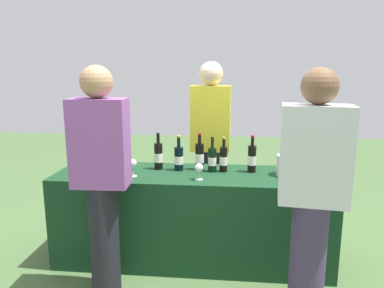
{
  "coord_description": "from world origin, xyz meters",
  "views": [
    {
      "loc": [
        0.29,
        -2.87,
        1.61
      ],
      "look_at": [
        0.0,
        0.0,
        1.02
      ],
      "focal_mm": 33.59,
      "sensor_mm": 36.0,
      "label": 1
    }
  ],
  "objects_px": {
    "wine_bottle_1": "(122,156)",
    "guest_0": "(101,174)",
    "wine_glass_2": "(133,164)",
    "wine_bottle_2": "(158,156)",
    "wine_glass_1": "(123,164)",
    "server_pouring": "(210,141)",
    "wine_bottle_5": "(212,159)",
    "wine_bottle_7": "(252,159)",
    "guest_1": "(312,191)",
    "wine_bottle_3": "(179,158)",
    "wine_glass_3": "(199,168)",
    "wine_bottle_6": "(224,159)",
    "ice_bucket": "(288,165)",
    "wine_glass_0": "(111,165)",
    "wine_bottle_0": "(106,153)"
  },
  "relations": [
    {
      "from": "wine_bottle_0",
      "to": "wine_bottle_6",
      "type": "bearing_deg",
      "value": -4.63
    },
    {
      "from": "wine_bottle_0",
      "to": "server_pouring",
      "type": "distance_m",
      "value": 1.01
    },
    {
      "from": "wine_glass_0",
      "to": "wine_glass_2",
      "type": "bearing_deg",
      "value": 5.61
    },
    {
      "from": "wine_bottle_7",
      "to": "guest_0",
      "type": "bearing_deg",
      "value": -150.23
    },
    {
      "from": "wine_bottle_1",
      "to": "guest_0",
      "type": "xyz_separation_m",
      "value": [
        0.04,
        -0.64,
        0.02
      ]
    },
    {
      "from": "wine_bottle_0",
      "to": "wine_bottle_5",
      "type": "height_order",
      "value": "wine_bottle_0"
    },
    {
      "from": "wine_bottle_3",
      "to": "wine_glass_2",
      "type": "xyz_separation_m",
      "value": [
        -0.34,
        -0.22,
        -0.0
      ]
    },
    {
      "from": "wine_glass_2",
      "to": "wine_bottle_2",
      "type": "bearing_deg",
      "value": 55.9
    },
    {
      "from": "wine_bottle_3",
      "to": "wine_glass_3",
      "type": "relative_size",
      "value": 2.29
    },
    {
      "from": "wine_bottle_5",
      "to": "wine_glass_3",
      "type": "height_order",
      "value": "wine_bottle_5"
    },
    {
      "from": "wine_bottle_1",
      "to": "wine_glass_3",
      "type": "bearing_deg",
      "value": -21.96
    },
    {
      "from": "wine_glass_1",
      "to": "server_pouring",
      "type": "xyz_separation_m",
      "value": [
        0.67,
        0.73,
        0.06
      ]
    },
    {
      "from": "guest_1",
      "to": "wine_glass_1",
      "type": "bearing_deg",
      "value": 164.61
    },
    {
      "from": "wine_bottle_7",
      "to": "wine_glass_2",
      "type": "height_order",
      "value": "wine_bottle_7"
    },
    {
      "from": "wine_bottle_2",
      "to": "wine_bottle_1",
      "type": "bearing_deg",
      "value": 179.56
    },
    {
      "from": "wine_bottle_3",
      "to": "wine_bottle_5",
      "type": "relative_size",
      "value": 1.02
    },
    {
      "from": "wine_bottle_0",
      "to": "wine_bottle_3",
      "type": "distance_m",
      "value": 0.67
    },
    {
      "from": "wine_bottle_3",
      "to": "wine_bottle_7",
      "type": "relative_size",
      "value": 0.96
    },
    {
      "from": "wine_glass_0",
      "to": "guest_1",
      "type": "height_order",
      "value": "guest_1"
    },
    {
      "from": "wine_bottle_2",
      "to": "server_pouring",
      "type": "relative_size",
      "value": 0.19
    },
    {
      "from": "guest_1",
      "to": "wine_bottle_2",
      "type": "bearing_deg",
      "value": 151.53
    },
    {
      "from": "server_pouring",
      "to": "guest_1",
      "type": "height_order",
      "value": "server_pouring"
    },
    {
      "from": "wine_glass_0",
      "to": "guest_1",
      "type": "xyz_separation_m",
      "value": [
        1.46,
        -0.54,
        0.01
      ]
    },
    {
      "from": "wine_bottle_0",
      "to": "wine_bottle_6",
      "type": "xyz_separation_m",
      "value": [
        1.05,
        -0.08,
        -0.01
      ]
    },
    {
      "from": "guest_0",
      "to": "wine_glass_1",
      "type": "bearing_deg",
      "value": 82.21
    },
    {
      "from": "ice_bucket",
      "to": "guest_1",
      "type": "bearing_deg",
      "value": -87.62
    },
    {
      "from": "wine_glass_0",
      "to": "ice_bucket",
      "type": "bearing_deg",
      "value": 6.97
    },
    {
      "from": "wine_bottle_5",
      "to": "server_pouring",
      "type": "xyz_separation_m",
      "value": [
        -0.04,
        0.52,
        0.06
      ]
    },
    {
      "from": "wine_bottle_5",
      "to": "wine_bottle_7",
      "type": "xyz_separation_m",
      "value": [
        0.33,
        0.02,
        0.01
      ]
    },
    {
      "from": "wine_bottle_2",
      "to": "wine_bottle_3",
      "type": "bearing_deg",
      "value": -5.98
    },
    {
      "from": "wine_bottle_5",
      "to": "ice_bucket",
      "type": "xyz_separation_m",
      "value": [
        0.62,
        -0.05,
        -0.02
      ]
    },
    {
      "from": "wine_bottle_7",
      "to": "wine_glass_0",
      "type": "distance_m",
      "value": 1.17
    },
    {
      "from": "wine_bottle_2",
      "to": "wine_glass_0",
      "type": "height_order",
      "value": "wine_bottle_2"
    },
    {
      "from": "wine_bottle_6",
      "to": "ice_bucket",
      "type": "height_order",
      "value": "wine_bottle_6"
    },
    {
      "from": "wine_glass_0",
      "to": "wine_bottle_1",
      "type": "bearing_deg",
      "value": 86.4
    },
    {
      "from": "ice_bucket",
      "to": "guest_0",
      "type": "bearing_deg",
      "value": -158.18
    },
    {
      "from": "guest_1",
      "to": "wine_bottle_7",
      "type": "bearing_deg",
      "value": 119.27
    },
    {
      "from": "wine_bottle_6",
      "to": "ice_bucket",
      "type": "relative_size",
      "value": 1.56
    },
    {
      "from": "wine_bottle_5",
      "to": "wine_glass_0",
      "type": "relative_size",
      "value": 2.18
    },
    {
      "from": "wine_bottle_7",
      "to": "ice_bucket",
      "type": "distance_m",
      "value": 0.3
    },
    {
      "from": "wine_glass_3",
      "to": "wine_glass_1",
      "type": "bearing_deg",
      "value": 176.07
    },
    {
      "from": "wine_bottle_6",
      "to": "guest_1",
      "type": "xyz_separation_m",
      "value": [
        0.56,
        -0.78,
        0.0
      ]
    },
    {
      "from": "wine_bottle_2",
      "to": "wine_bottle_3",
      "type": "distance_m",
      "value": 0.18
    },
    {
      "from": "wine_bottle_1",
      "to": "wine_glass_0",
      "type": "xyz_separation_m",
      "value": [
        -0.02,
        -0.26,
        -0.01
      ]
    },
    {
      "from": "wine_bottle_0",
      "to": "wine_glass_0",
      "type": "relative_size",
      "value": 2.34
    },
    {
      "from": "wine_glass_0",
      "to": "server_pouring",
      "type": "relative_size",
      "value": 0.08
    },
    {
      "from": "wine_glass_1",
      "to": "wine_bottle_6",
      "type": "bearing_deg",
      "value": 14.69
    },
    {
      "from": "wine_bottle_6",
      "to": "guest_1",
      "type": "height_order",
      "value": "guest_1"
    },
    {
      "from": "wine_bottle_2",
      "to": "ice_bucket",
      "type": "bearing_deg",
      "value": -4.47
    },
    {
      "from": "guest_1",
      "to": "wine_bottle_5",
      "type": "bearing_deg",
      "value": 137.48
    }
  ]
}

